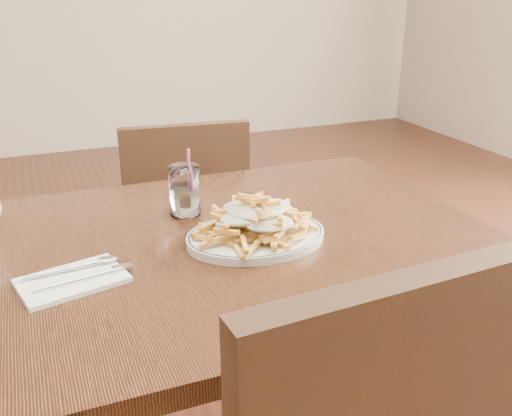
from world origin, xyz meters
name	(u,v)px	position (x,y,z in m)	size (l,w,h in m)	color
table	(201,278)	(0.00, 0.00, 0.67)	(1.20, 0.80, 0.75)	black
chair_far	(185,226)	(0.15, 0.71, 0.48)	(0.42, 0.42, 0.84)	black
fries_plate	(256,236)	(0.11, -0.03, 0.76)	(0.33, 0.31, 0.02)	white
loaded_fries	(256,215)	(0.11, -0.03, 0.80)	(0.24, 0.20, 0.07)	#ECB048
napkin	(72,280)	(-0.25, -0.07, 0.75)	(0.17, 0.11, 0.01)	white
cutlery	(71,275)	(-0.25, -0.06, 0.76)	(0.19, 0.09, 0.01)	silver
water_glass	(185,193)	(0.02, 0.16, 0.80)	(0.07, 0.07, 0.15)	white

